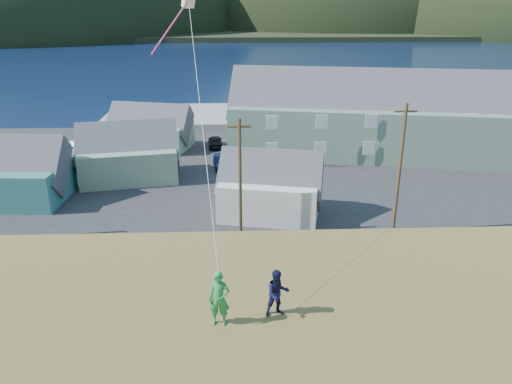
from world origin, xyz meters
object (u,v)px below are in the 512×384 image
wharf (197,116)px  shed_palegreen_near (128,154)px  kite_flyer_green (219,299)px  lodge (378,116)px  shed_teal (13,173)px  shed_palegreen_far (150,128)px  shed_white (270,187)px  kite_flyer_navy (278,293)px

wharf → shed_palegreen_near: size_ratio=2.55×
wharf → kite_flyer_green: size_ratio=14.56×
lodge → shed_teal: bearing=-149.6°
lodge → shed_palegreen_far: size_ratio=3.19×
shed_palegreen_near → kite_flyer_green: kite_flyer_green is taller
lodge → kite_flyer_green: (-16.16, -40.51, 3.69)m
shed_teal → shed_white: (21.69, -3.86, -0.11)m
shed_teal → shed_palegreen_far: (9.03, 15.93, -0.16)m
kite_flyer_navy → shed_white: bearing=73.7°
wharf → shed_white: (8.27, -34.67, 2.05)m
shed_palegreen_near → shed_palegreen_far: bearing=78.4°
shed_palegreen_near → wharf: bearing=69.7°
kite_flyer_green → shed_palegreen_far: bearing=108.7°
lodge → shed_teal: 36.83m
shed_teal → kite_flyer_navy: bearing=-50.3°
wharf → kite_flyer_green: 59.59m
shed_palegreen_far → kite_flyer_green: kite_flyer_green is taller
wharf → kite_flyer_navy: size_ratio=16.56×
lodge → kite_flyer_navy: bearing=-99.1°
shed_teal → kite_flyer_navy: kite_flyer_navy is taller
shed_teal → shed_white: 22.04m
shed_teal → shed_palegreen_near: bearing=34.4°
shed_palegreen_near → shed_white: (12.99, -9.06, -0.07)m
wharf → shed_palegreen_near: (-4.73, -25.61, 2.12)m
shed_teal → shed_white: shed_teal is taller
shed_white → lodge: bearing=63.8°
shed_palegreen_near → kite_flyer_green: 35.11m
shed_white → kite_flyer_green: kite_flyer_green is taller
wharf → shed_teal: size_ratio=2.82×
kite_flyer_green → kite_flyer_navy: size_ratio=1.14×
shed_teal → kite_flyer_navy: 34.72m
kite_flyer_navy → shed_palegreen_far: bearing=91.6°
lodge → shed_palegreen_near: 26.97m
lodge → kite_flyer_green: 43.77m
shed_palegreen_far → kite_flyer_navy: size_ratio=6.70×
lodge → shed_palegreen_near: lodge is taller
shed_palegreen_near → kite_flyer_green: bearing=-83.5°
lodge → shed_teal: (-34.62, -12.43, -1.79)m
lodge → shed_palegreen_far: bearing=-177.1°
wharf → shed_white: 35.70m
kite_flyer_green → kite_flyer_navy: (1.80, 0.40, -0.11)m
wharf → shed_teal: shed_teal is taller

